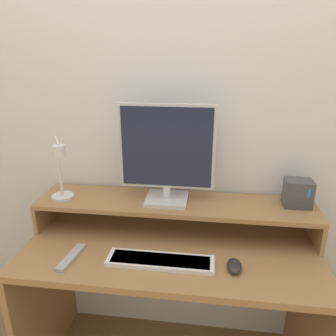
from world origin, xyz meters
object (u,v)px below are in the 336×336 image
(keyboard, at_px, (160,261))
(mouse, at_px, (234,266))
(remote_control, at_px, (71,257))
(monitor, at_px, (167,154))
(desk_lamp, at_px, (61,172))
(router_dock, at_px, (298,193))

(keyboard, height_order, mouse, mouse)
(keyboard, height_order, remote_control, keyboard)
(monitor, xyz_separation_m, mouse, (0.31, -0.27, -0.37))
(desk_lamp, relative_size, router_dock, 2.42)
(router_dock, bearing_deg, remote_control, -161.57)
(desk_lamp, xyz_separation_m, keyboard, (0.48, -0.19, -0.29))
(monitor, xyz_separation_m, keyboard, (0.01, -0.27, -0.37))
(remote_control, bearing_deg, router_dock, 18.43)
(desk_lamp, distance_m, keyboard, 0.59)
(monitor, xyz_separation_m, router_dock, (0.59, 0.02, -0.17))
(router_dock, distance_m, mouse, 0.46)
(monitor, height_order, remote_control, monitor)
(mouse, bearing_deg, keyboard, 179.56)
(keyboard, xyz_separation_m, remote_control, (-0.37, -0.02, -0.00))
(mouse, bearing_deg, desk_lamp, 166.28)
(monitor, distance_m, remote_control, 0.60)
(mouse, bearing_deg, router_dock, 46.42)
(monitor, relative_size, router_dock, 3.62)
(router_dock, height_order, keyboard, router_dock)
(monitor, height_order, mouse, monitor)
(monitor, distance_m, desk_lamp, 0.48)
(remote_control, bearing_deg, monitor, 39.04)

